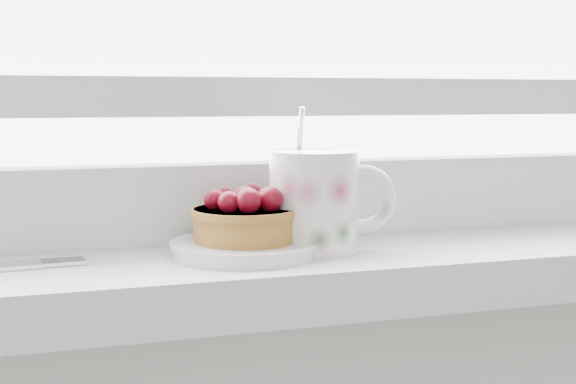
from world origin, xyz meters
name	(u,v)px	position (x,y,z in m)	size (l,w,h in m)	color
saucer	(245,248)	(0.00, 1.89, 0.95)	(0.12, 0.12, 0.01)	silver
raspberry_tart	(245,218)	(0.00, 1.89, 0.97)	(0.09, 0.09, 0.05)	brown
floral_mug	(317,199)	(0.06, 1.88, 0.98)	(0.12, 0.09, 0.12)	white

